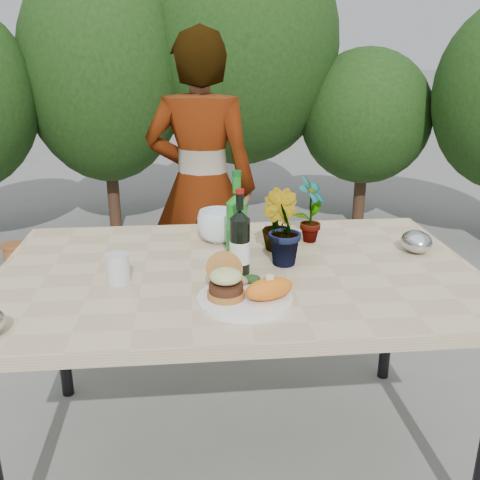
{
  "coord_description": "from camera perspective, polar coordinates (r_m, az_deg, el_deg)",
  "views": [
    {
      "loc": [
        -0.15,
        -1.65,
        1.44
      ],
      "look_at": [
        0.0,
        -0.08,
        0.88
      ],
      "focal_mm": 40.0,
      "sensor_mm": 36.0,
      "label": 1
    }
  ],
  "objects": [
    {
      "name": "ground",
      "position": [
        2.2,
        -0.21,
        -21.39
      ],
      "size": [
        80.0,
        80.0,
        0.0
      ],
      "primitive_type": "plane",
      "color": "slate",
      "rests_on": "ground"
    },
    {
      "name": "patio_table",
      "position": [
        1.82,
        -0.24,
        -4.72
      ],
      "size": [
        1.6,
        1.0,
        0.75
      ],
      "color": "#CCB388",
      "rests_on": "ground"
    },
    {
      "name": "shrub_hedge",
      "position": [
        3.53,
        -4.25,
        15.45
      ],
      "size": [
        6.73,
        5.17,
        2.46
      ],
      "color": "#382316",
      "rests_on": "ground"
    },
    {
      "name": "dinner_plate",
      "position": [
        1.57,
        0.53,
        -6.3
      ],
      "size": [
        0.28,
        0.28,
        0.01
      ],
      "primitive_type": "cylinder",
      "color": "white",
      "rests_on": "patio_table"
    },
    {
      "name": "burger_stack",
      "position": [
        1.56,
        -1.55,
        -4.33
      ],
      "size": [
        0.11,
        0.16,
        0.11
      ],
      "color": "#B7722D",
      "rests_on": "dinner_plate"
    },
    {
      "name": "sweet_potato",
      "position": [
        1.54,
        3.14,
        -5.23
      ],
      "size": [
        0.17,
        0.12,
        0.06
      ],
      "primitive_type": "ellipsoid",
      "rotation": [
        0.0,
        0.0,
        0.35
      ],
      "color": "orange",
      "rests_on": "dinner_plate"
    },
    {
      "name": "grilled_veg",
      "position": [
        1.65,
        0.8,
        -4.24
      ],
      "size": [
        0.08,
        0.05,
        0.03
      ],
      "color": "olive",
      "rests_on": "dinner_plate"
    },
    {
      "name": "wine_bottle",
      "position": [
        1.73,
        -0.03,
        -0.32
      ],
      "size": [
        0.07,
        0.07,
        0.28
      ],
      "rotation": [
        0.0,
        0.0,
        -0.28
      ],
      "color": "black",
      "rests_on": "patio_table"
    },
    {
      "name": "sparkling_water",
      "position": [
        1.85,
        -0.34,
        1.38
      ],
      "size": [
        0.08,
        0.08,
        0.31
      ],
      "rotation": [
        0.0,
        0.0,
        -0.35
      ],
      "color": "#167D1D",
      "rests_on": "patio_table"
    },
    {
      "name": "plastic_cup",
      "position": [
        1.72,
        -12.88,
        -2.99
      ],
      "size": [
        0.07,
        0.07,
        0.09
      ],
      "primitive_type": "cylinder",
      "color": "silver",
      "rests_on": "patio_table"
    },
    {
      "name": "seedling_left",
      "position": [
        2.03,
        7.55,
        3.23
      ],
      "size": [
        0.16,
        0.16,
        0.26
      ],
      "primitive_type": "imported",
      "rotation": [
        0.0,
        0.0,
        0.85
      ],
      "color": "#29551D",
      "rests_on": "patio_table"
    },
    {
      "name": "seedling_mid",
      "position": [
        1.8,
        4.45,
        1.31
      ],
      "size": [
        0.18,
        0.18,
        0.26
      ],
      "primitive_type": "imported",
      "rotation": [
        0.0,
        0.0,
        2.33
      ],
      "color": "#295A1F",
      "rests_on": "patio_table"
    },
    {
      "name": "seedling_right",
      "position": [
        1.94,
        3.95,
        1.67
      ],
      "size": [
        0.15,
        0.15,
        0.19
      ],
      "primitive_type": "imported",
      "rotation": [
        0.0,
        0.0,
        4.0
      ],
      "color": "#26581E",
      "rests_on": "patio_table"
    },
    {
      "name": "blue_bowl",
      "position": [
        2.03,
        -2.36,
        1.5
      ],
      "size": [
        0.2,
        0.2,
        0.12
      ],
      "primitive_type": "imported",
      "rotation": [
        0.0,
        0.0,
        -0.42
      ],
      "color": "white",
      "rests_on": "patio_table"
    },
    {
      "name": "foil_packet_right",
      "position": [
        2.04,
        18.29,
        -0.16
      ],
      "size": [
        0.11,
        0.13,
        0.08
      ],
      "primitive_type": "ellipsoid",
      "rotation": [
        0.0,
        0.0,
        1.56
      ],
      "color": "#AEB1B5",
      "rests_on": "patio_table"
    },
    {
      "name": "person",
      "position": [
        2.75,
        -4.12,
        5.57
      ],
      "size": [
        0.63,
        0.48,
        1.56
      ],
      "primitive_type": "imported",
      "rotation": [
        0.0,
        0.0,
        2.93
      ],
      "color": "#A06A50",
      "rests_on": "ground"
    },
    {
      "name": "terracotta_pot",
      "position": [
        4.16,
        -22.93,
        -1.27
      ],
      "size": [
        0.17,
        0.17,
        0.14
      ],
      "color": "#A25729",
      "rests_on": "ground"
    }
  ]
}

